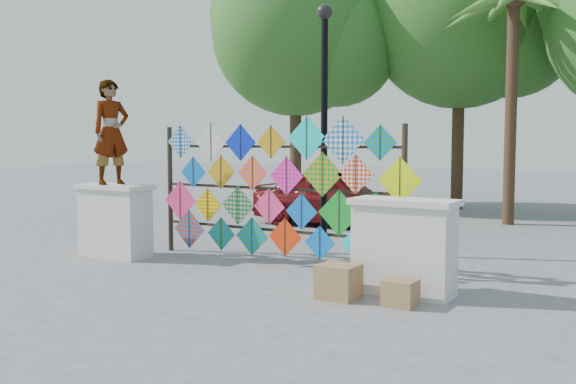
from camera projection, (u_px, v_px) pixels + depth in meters
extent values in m
plane|color=gray|center=(247.00, 270.00, 10.13)|extent=(80.00, 80.00, 0.00)
cube|color=silver|center=(115.00, 223.00, 11.32)|extent=(1.30, 0.55, 1.20)
cube|color=silver|center=(114.00, 187.00, 11.27)|extent=(1.40, 0.65, 0.08)
cube|color=silver|center=(404.00, 250.00, 8.50)|extent=(1.30, 0.55, 1.20)
cube|color=silver|center=(405.00, 202.00, 8.45)|extent=(1.40, 0.65, 0.08)
cylinder|color=black|center=(170.00, 189.00, 11.92)|extent=(0.09, 0.09, 2.30)
cylinder|color=black|center=(404.00, 201.00, 9.51)|extent=(0.09, 0.09, 2.30)
cube|color=black|center=(274.00, 230.00, 10.76)|extent=(4.60, 0.04, 0.04)
cube|color=black|center=(274.00, 189.00, 10.71)|extent=(4.60, 0.04, 0.04)
cube|color=black|center=(274.00, 147.00, 10.65)|extent=(4.60, 0.04, 0.04)
cube|color=silver|center=(181.00, 142.00, 11.63)|extent=(0.59, 0.01, 0.59)
cube|color=black|center=(180.00, 142.00, 11.62)|extent=(0.01, 0.01, 0.58)
cube|color=silver|center=(211.00, 142.00, 11.26)|extent=(0.67, 0.01, 0.67)
cube|color=black|center=(211.00, 142.00, 11.25)|extent=(0.01, 0.01, 0.66)
cube|color=#0823C2|center=(240.00, 143.00, 10.93)|extent=(0.63, 0.01, 0.63)
cube|color=black|center=(240.00, 143.00, 10.92)|extent=(0.01, 0.01, 0.62)
cube|color=#C09011|center=(271.00, 142.00, 10.61)|extent=(0.55, 0.01, 0.55)
cube|color=black|center=(271.00, 142.00, 10.60)|extent=(0.01, 0.01, 0.54)
cube|color=#0DDAD7|center=(307.00, 138.00, 10.24)|extent=(0.70, 0.01, 0.70)
cube|color=black|center=(306.00, 138.00, 10.23)|extent=(0.01, 0.01, 0.69)
cube|color=blue|center=(343.00, 140.00, 9.91)|extent=(0.75, 0.01, 0.75)
cube|color=black|center=(343.00, 140.00, 9.90)|extent=(0.01, 0.01, 0.73)
cube|color=blue|center=(380.00, 143.00, 9.59)|extent=(0.54, 0.01, 0.54)
cube|color=black|center=(380.00, 143.00, 9.58)|extent=(0.01, 0.01, 0.53)
cube|color=blue|center=(193.00, 172.00, 11.47)|extent=(0.56, 0.01, 0.56)
cube|color=black|center=(193.00, 172.00, 11.46)|extent=(0.01, 0.01, 0.55)
cube|color=#C09011|center=(221.00, 172.00, 11.14)|extent=(0.59, 0.01, 0.59)
cube|color=black|center=(221.00, 172.00, 11.13)|extent=(0.01, 0.01, 0.58)
cube|color=#FF377B|center=(252.00, 173.00, 10.79)|extent=(0.58, 0.01, 0.58)
cube|color=black|center=(252.00, 173.00, 10.78)|extent=(0.01, 0.01, 0.57)
cube|color=#DA14C6|center=(286.00, 176.00, 10.44)|extent=(0.64, 0.01, 0.64)
cube|color=black|center=(286.00, 176.00, 10.43)|extent=(0.01, 0.01, 0.63)
cube|color=#C09011|center=(322.00, 174.00, 10.09)|extent=(0.71, 0.01, 0.71)
cube|color=black|center=(322.00, 174.00, 10.08)|extent=(0.01, 0.01, 0.70)
cube|color=silver|center=(356.00, 175.00, 9.79)|extent=(0.61, 0.01, 0.61)
cube|color=black|center=(355.00, 175.00, 9.78)|extent=(0.01, 0.01, 0.60)
cube|color=#E5FF0A|center=(400.00, 181.00, 9.42)|extent=(0.71, 0.01, 0.71)
cube|color=black|center=(399.00, 181.00, 9.41)|extent=(0.01, 0.01, 0.69)
cube|color=#FF377B|center=(180.00, 201.00, 11.62)|extent=(0.72, 0.01, 0.72)
cube|color=black|center=(180.00, 201.00, 11.61)|extent=(0.01, 0.01, 0.70)
cube|color=#E5FF0A|center=(208.00, 205.00, 11.30)|extent=(0.59, 0.01, 0.59)
cube|color=black|center=(207.00, 205.00, 11.29)|extent=(0.01, 0.01, 0.58)
cube|color=silver|center=(238.00, 205.00, 10.95)|extent=(0.67, 0.01, 0.67)
cube|color=black|center=(237.00, 205.00, 10.94)|extent=(0.01, 0.01, 0.66)
cube|color=#FF377B|center=(269.00, 206.00, 10.61)|extent=(0.61, 0.01, 0.61)
cube|color=black|center=(269.00, 206.00, 10.60)|extent=(0.01, 0.01, 0.60)
cube|color=blue|center=(301.00, 212.00, 10.29)|extent=(0.59, 0.01, 0.59)
cube|color=black|center=(301.00, 212.00, 10.28)|extent=(0.01, 0.01, 0.58)
cube|color=#119124|center=(339.00, 213.00, 9.94)|extent=(0.73, 0.01, 0.73)
cube|color=black|center=(339.00, 213.00, 9.93)|extent=(0.01, 0.01, 0.72)
cube|color=#119124|center=(376.00, 212.00, 9.61)|extent=(0.62, 0.01, 0.62)
cube|color=black|center=(375.00, 212.00, 9.60)|extent=(0.01, 0.01, 0.61)
cube|color=red|center=(189.00, 229.00, 11.50)|extent=(0.69, 0.01, 0.69)
cube|color=black|center=(189.00, 229.00, 11.49)|extent=(0.01, 0.01, 0.68)
cube|color=blue|center=(221.00, 234.00, 11.13)|extent=(0.58, 0.01, 0.58)
cube|color=black|center=(221.00, 234.00, 11.12)|extent=(0.01, 0.01, 0.57)
cube|color=blue|center=(252.00, 236.00, 10.79)|extent=(0.64, 0.01, 0.64)
cube|color=black|center=(252.00, 236.00, 10.78)|extent=(0.01, 0.01, 0.63)
cube|color=red|center=(285.00, 237.00, 10.44)|extent=(0.63, 0.01, 0.63)
cube|color=black|center=(285.00, 237.00, 10.43)|extent=(0.01, 0.01, 0.62)
cube|color=blue|center=(320.00, 243.00, 10.11)|extent=(0.54, 0.01, 0.54)
cube|color=black|center=(319.00, 243.00, 10.10)|extent=(0.01, 0.01, 0.53)
cube|color=#0DDAD7|center=(357.00, 244.00, 9.77)|extent=(0.56, 0.01, 0.56)
cube|color=black|center=(357.00, 244.00, 9.76)|extent=(0.01, 0.01, 0.55)
cube|color=silver|center=(396.00, 247.00, 9.43)|extent=(0.67, 0.01, 0.67)
cube|color=black|center=(396.00, 248.00, 9.42)|extent=(0.01, 0.01, 0.66)
cylinder|color=#47331E|center=(296.00, 145.00, 19.97)|extent=(0.36, 0.36, 3.85)
sphere|color=#1B571C|center=(296.00, 31.00, 19.69)|extent=(5.20, 5.20, 5.20)
sphere|color=#1B571C|center=(338.00, 46.00, 19.31)|extent=(3.64, 3.64, 3.64)
sphere|color=#1B571C|center=(264.00, 17.00, 20.03)|extent=(3.38, 3.38, 3.38)
cylinder|color=#47331E|center=(458.00, 140.00, 19.30)|extent=(0.36, 0.36, 4.12)
sphere|color=#1B571C|center=(460.00, 14.00, 19.00)|extent=(5.60, 5.60, 5.60)
sphere|color=#1B571C|center=(511.00, 30.00, 18.57)|extent=(3.92, 3.92, 3.92)
cylinder|color=#47331E|center=(511.00, 112.00, 15.55)|extent=(0.28, 0.28, 5.50)
cone|color=#3C6722|center=(554.00, 3.00, 14.88)|extent=(1.82, 0.44, 1.16)
cone|color=#3C6722|center=(547.00, 9.00, 15.56)|extent=(1.60, 1.60, 1.16)
cone|color=#3C6722|center=(522.00, 13.00, 16.12)|extent=(0.44, 1.82, 1.16)
cone|color=#3C6722|center=(493.00, 14.00, 16.22)|extent=(1.60, 1.60, 1.16)
cone|color=#3C6722|center=(476.00, 11.00, 15.82)|extent=(1.82, 0.44, 1.16)
cone|color=#3C6722|center=(480.00, 5.00, 15.14)|extent=(1.60, 1.60, 1.16)
cone|color=#3C6722|center=(505.00, 0.00, 14.59)|extent=(0.44, 1.82, 1.16)
imported|color=#99999E|center=(111.00, 132.00, 11.22)|extent=(0.61, 0.76, 1.83)
imported|color=maroon|center=(333.00, 198.00, 15.46)|extent=(4.00, 1.70, 1.35)
cylinder|color=black|center=(324.00, 138.00, 11.50)|extent=(0.12, 0.12, 4.20)
sphere|color=black|center=(325.00, 12.00, 11.33)|extent=(0.28, 0.28, 0.28)
cube|color=#8C6543|center=(338.00, 282.00, 8.31)|extent=(0.50, 0.45, 0.45)
cube|color=#8C6543|center=(400.00, 293.00, 7.93)|extent=(0.39, 0.36, 0.33)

